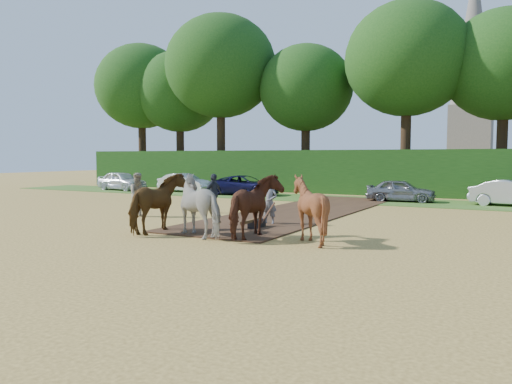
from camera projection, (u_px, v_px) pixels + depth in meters
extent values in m
plane|color=gold|center=(187.00, 229.00, 17.76)|extent=(120.00, 120.00, 0.00)
cube|color=#472D1C|center=(304.00, 211.00, 23.17)|extent=(4.50, 17.00, 0.05)
cube|color=#38601E|center=(327.00, 199.00, 30.02)|extent=(50.00, 5.00, 0.03)
cube|color=#14380F|center=(350.00, 172.00, 33.85)|extent=(46.00, 1.60, 3.00)
imported|color=tan|center=(139.00, 195.00, 21.17)|extent=(1.10, 1.15, 1.87)
imported|color=#292D36|center=(213.00, 193.00, 22.56)|extent=(0.60, 1.10, 1.79)
imported|color=brown|center=(158.00, 203.00, 16.67)|extent=(1.25, 2.45, 2.01)
imported|color=#BBB7A8|center=(205.00, 205.00, 16.08)|extent=(2.11, 1.84, 2.01)
imported|color=#53291A|center=(255.00, 207.00, 15.49)|extent=(1.25, 2.45, 2.01)
imported|color=brown|center=(309.00, 209.00, 14.91)|extent=(1.75, 1.93, 2.01)
cube|color=black|center=(257.00, 224.00, 17.73)|extent=(0.39, 0.88, 0.33)
cube|color=brown|center=(250.00, 221.00, 17.20)|extent=(0.19, 1.34, 0.10)
cylinder|color=brown|center=(258.00, 212.00, 18.27)|extent=(0.26, 0.96, 0.71)
cylinder|color=brown|center=(268.00, 213.00, 18.10)|extent=(0.13, 0.97, 0.71)
imported|color=gray|center=(269.00, 202.00, 18.72)|extent=(0.64, 0.44, 1.68)
imported|color=silver|center=(122.00, 181.00, 37.48)|extent=(4.43, 2.24, 1.45)
imported|color=silver|center=(185.00, 183.00, 35.63)|extent=(4.11, 1.58, 1.34)
imported|color=#121136|center=(245.00, 185.00, 32.84)|extent=(4.83, 2.45, 1.31)
imported|color=gray|center=(401.00, 191.00, 28.07)|extent=(3.91, 1.88, 1.29)
cylinder|color=#382616|center=(143.00, 152.00, 46.41)|extent=(0.70, 0.70, 5.85)
ellipsoid|color=#163F11|center=(141.00, 86.00, 45.97)|extent=(8.40, 8.40, 7.73)
cylinder|color=#382616|center=(180.00, 155.00, 44.95)|extent=(0.70, 0.70, 5.40)
ellipsoid|color=#163F11|center=(180.00, 92.00, 44.55)|extent=(7.80, 7.80, 7.18)
cylinder|color=#382616|center=(221.00, 148.00, 41.65)|extent=(0.70, 0.70, 6.53)
ellipsoid|color=#163F11|center=(221.00, 66.00, 41.16)|extent=(9.20, 9.20, 8.46)
cylinder|color=#382616|center=(305.00, 156.00, 39.66)|extent=(0.70, 0.70, 5.17)
ellipsoid|color=#163F11|center=(306.00, 88.00, 39.28)|extent=(7.40, 7.40, 6.81)
cylinder|color=#382616|center=(405.00, 150.00, 34.93)|extent=(0.70, 0.70, 6.08)
ellipsoid|color=#163F11|center=(407.00, 59.00, 34.48)|extent=(8.60, 8.60, 7.91)
cylinder|color=#382616|center=(501.00, 153.00, 33.39)|extent=(0.70, 0.70, 5.62)
ellipsoid|color=#163F11|center=(505.00, 65.00, 32.98)|extent=(8.00, 8.00, 7.36)
cube|color=slate|center=(470.00, 141.00, 63.68)|extent=(5.00, 5.00, 9.00)
cone|color=slate|center=(474.00, 33.00, 62.71)|extent=(5.20, 5.20, 18.00)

